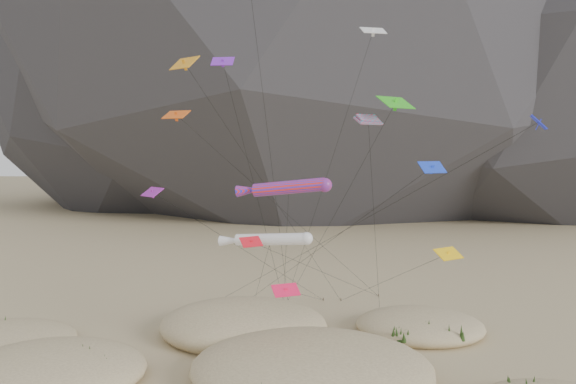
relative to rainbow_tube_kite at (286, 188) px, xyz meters
name	(u,v)px	position (x,y,z in m)	size (l,w,h in m)	color
dunes	(231,374)	(-3.33, -5.56, -12.17)	(51.05, 35.23, 3.77)	#CCB789
dune_grass	(238,375)	(-2.73, -6.10, -12.00)	(42.66, 29.26, 1.49)	black
kite_stakes	(302,304)	(0.77, 13.47, -12.71)	(18.23, 7.26, 0.30)	#3F2D1E
rainbow_tube_kite	(286,188)	(0.00, 0.00, 0.00)	(7.37, 15.21, 13.69)	red
white_tube_kite	(267,240)	(-1.31, -0.95, -3.78)	(7.21, 18.31, 9.81)	silver
multi_parafoil	(368,123)	(6.24, 1.60, 4.89)	(3.42, 12.42, 18.41)	#F0193D
delta_kites	(322,144)	(2.72, 0.95, 3.28)	(29.69, 22.90, 26.18)	#1737C8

